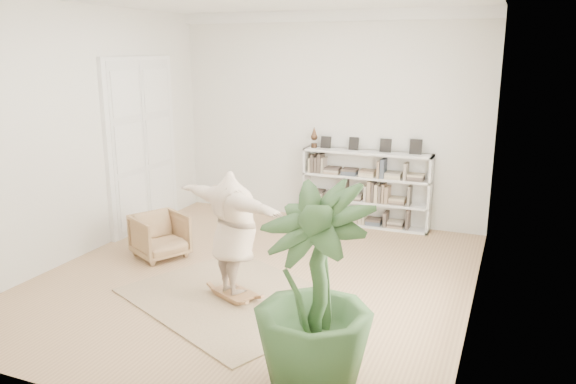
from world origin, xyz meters
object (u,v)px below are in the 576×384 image
object	(u,v)px
bookshelf	(366,189)
armchair	(160,236)
rocker_board	(235,293)
houseplant	(314,291)
person	(233,230)

from	to	relation	value
bookshelf	armchair	world-z (taller)	bookshelf
bookshelf	rocker_board	xyz separation A→B (m)	(-0.70, -3.52, -0.56)
bookshelf	armchair	size ratio (longest dim) A/B	3.10
bookshelf	houseplant	world-z (taller)	houseplant
houseplant	person	bearing A→B (deg)	137.49
armchair	rocker_board	bearing A→B (deg)	-89.58
person	houseplant	size ratio (longest dim) A/B	0.99
person	houseplant	xyz separation A→B (m)	(1.52, -1.39, 0.05)
rocker_board	person	bearing A→B (deg)	24.66
houseplant	rocker_board	bearing A→B (deg)	137.49
person	houseplant	distance (m)	2.06
bookshelf	rocker_board	size ratio (longest dim) A/B	3.53
bookshelf	person	bearing A→B (deg)	-101.21
bookshelf	person	world-z (taller)	person
person	houseplant	world-z (taller)	houseplant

